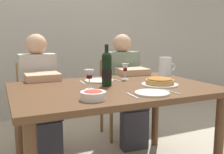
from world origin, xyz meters
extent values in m
cube|color=#B2ADA3|center=(0.00, 1.96, 1.40)|extent=(8.00, 0.10, 2.80)
cube|color=brown|center=(0.00, 0.00, 0.74)|extent=(1.50, 1.00, 0.04)
cylinder|color=brown|center=(0.67, -0.42, 0.36)|extent=(0.07, 0.07, 0.72)
cylinder|color=brown|center=(-0.67, 0.42, 0.36)|extent=(0.07, 0.07, 0.72)
cylinder|color=brown|center=(0.67, 0.42, 0.36)|extent=(0.07, 0.07, 0.72)
cylinder|color=black|center=(-0.04, 0.04, 0.86)|extent=(0.08, 0.08, 0.21)
sphere|color=black|center=(-0.04, 0.04, 0.98)|extent=(0.08, 0.08, 0.08)
cylinder|color=black|center=(-0.04, 0.04, 1.03)|extent=(0.03, 0.03, 0.08)
cylinder|color=black|center=(-0.04, 0.04, 0.85)|extent=(0.08, 0.08, 0.07)
cylinder|color=silver|center=(0.52, 0.07, 0.86)|extent=(0.11, 0.11, 0.20)
cylinder|color=silver|center=(0.52, 0.07, 0.82)|extent=(0.10, 0.10, 0.12)
torus|color=silver|center=(0.59, 0.07, 0.87)|extent=(0.07, 0.01, 0.07)
cylinder|color=silver|center=(0.35, -0.10, 0.77)|extent=(0.28, 0.28, 0.01)
cylinder|color=#C18E47|center=(0.35, -0.10, 0.79)|extent=(0.22, 0.22, 0.03)
ellipsoid|color=#9E6028|center=(0.35, -0.10, 0.81)|extent=(0.20, 0.20, 0.02)
cylinder|color=white|center=(-0.28, -0.32, 0.79)|extent=(0.16, 0.16, 0.05)
ellipsoid|color=#B2382D|center=(-0.28, -0.32, 0.80)|extent=(0.13, 0.13, 0.04)
cylinder|color=silver|center=(-0.21, -0.03, 0.76)|extent=(0.06, 0.06, 0.00)
cylinder|color=silver|center=(-0.21, -0.03, 0.80)|extent=(0.01, 0.01, 0.07)
cone|color=silver|center=(-0.21, -0.03, 0.87)|extent=(0.07, 0.07, 0.07)
cylinder|color=#470A14|center=(-0.21, -0.03, 0.85)|extent=(0.04, 0.04, 0.02)
cylinder|color=silver|center=(0.22, 0.24, 0.76)|extent=(0.06, 0.06, 0.00)
cylinder|color=silver|center=(0.22, 0.24, 0.80)|extent=(0.01, 0.01, 0.07)
cone|color=silver|center=(0.22, 0.24, 0.87)|extent=(0.06, 0.06, 0.07)
cylinder|color=#470A14|center=(0.22, 0.24, 0.85)|extent=(0.04, 0.04, 0.02)
cylinder|color=silver|center=(-0.02, 0.25, 0.77)|extent=(0.24, 0.24, 0.01)
cylinder|color=silver|center=(0.12, -0.34, 0.77)|extent=(0.23, 0.23, 0.01)
cube|color=silver|center=(-0.17, 0.25, 0.76)|extent=(0.02, 0.16, 0.00)
cube|color=silver|center=(0.13, 0.25, 0.76)|extent=(0.02, 0.18, 0.00)
cube|color=silver|center=(0.27, -0.34, 0.76)|extent=(0.02, 0.18, 0.00)
cube|color=silver|center=(-0.03, -0.34, 0.76)|extent=(0.02, 0.16, 0.00)
cube|color=olive|center=(-0.45, 0.83, 0.46)|extent=(0.40, 0.40, 0.02)
cube|color=olive|center=(-0.45, 1.01, 0.67)|extent=(0.36, 0.03, 0.40)
cylinder|color=olive|center=(-0.62, 0.66, 0.23)|extent=(0.04, 0.04, 0.45)
cylinder|color=olive|center=(-0.28, 0.66, 0.23)|extent=(0.04, 0.04, 0.45)
cylinder|color=olive|center=(-0.62, 1.00, 0.23)|extent=(0.04, 0.04, 0.45)
cylinder|color=olive|center=(-0.28, 1.00, 0.23)|extent=(0.04, 0.04, 0.45)
cube|color=#B7B2A8|center=(-0.45, 0.79, 0.72)|extent=(0.34, 0.20, 0.50)
sphere|color=tan|center=(-0.45, 0.79, 1.06)|extent=(0.20, 0.20, 0.20)
cube|color=#33333D|center=(-0.45, 0.60, 0.47)|extent=(0.31, 0.38, 0.14)
cube|color=#33333D|center=(-0.45, 0.45, 0.20)|extent=(0.27, 0.12, 0.40)
cube|color=tan|center=(-0.45, 0.51, 0.79)|extent=(0.29, 0.24, 0.06)
cube|color=olive|center=(0.45, 0.80, 0.46)|extent=(0.43, 0.43, 0.02)
cube|color=olive|center=(0.46, 0.99, 0.67)|extent=(0.36, 0.06, 0.40)
cylinder|color=olive|center=(0.27, 0.65, 0.23)|extent=(0.04, 0.04, 0.45)
cylinder|color=olive|center=(0.61, 0.62, 0.23)|extent=(0.04, 0.04, 0.45)
cylinder|color=olive|center=(0.29, 0.98, 0.23)|extent=(0.04, 0.04, 0.45)
cylinder|color=olive|center=(0.63, 0.96, 0.23)|extent=(0.04, 0.04, 0.45)
cube|color=gray|center=(0.45, 0.76, 0.72)|extent=(0.35, 0.23, 0.50)
sphere|color=tan|center=(0.45, 0.76, 1.06)|extent=(0.20, 0.20, 0.20)
cube|color=#33333D|center=(0.44, 0.57, 0.47)|extent=(0.33, 0.40, 0.14)
cube|color=#33333D|center=(0.42, 0.42, 0.20)|extent=(0.28, 0.14, 0.40)
cube|color=tan|center=(0.43, 0.48, 0.79)|extent=(0.31, 0.26, 0.06)
camera|label=1|loc=(-0.80, -1.73, 1.14)|focal=40.89mm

